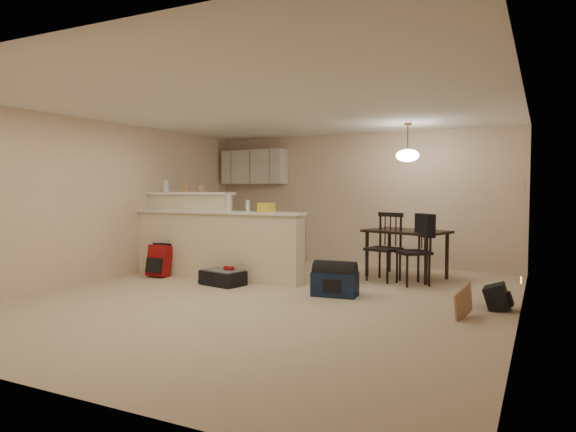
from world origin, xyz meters
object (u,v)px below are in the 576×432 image
Objects in this scene: dining_chair_far at (413,250)px; red_backpack at (159,261)px; dining_chair_near at (384,247)px; navy_duffel at (335,284)px; black_daypack at (497,297)px; dining_table at (407,236)px; pendant_lamp at (408,155)px; suitcase at (223,278)px.

red_backpack is (-3.90, -1.13, -0.27)m from dining_chair_far.
dining_chair_near is 1.79× the size of navy_duffel.
dining_chair_near is 2.21m from black_daypack.
dining_table is at bearing 76.36° from dining_chair_near.
pendant_lamp is 2.65m from navy_duffel.
navy_duffel reaches higher than suitcase.
dining_table is 2.26× the size of suitcase.
dining_table is 0.52m from dining_chair_near.
dining_table is at bearing 165.02° from dining_chair_far.
red_backpack is at bearing -111.37° from dining_chair_far.
dining_chair_near is 2.54m from suitcase.
dining_chair_far is at bearing -67.39° from pendant_lamp.
dining_chair_far is at bearing 10.98° from red_backpack.
black_daypack is at bearing 14.47° from suitcase.
dining_table is 2.34m from black_daypack.
pendant_lamp is at bearing 165.02° from dining_chair_far.
navy_duffel is at bearing 12.45° from suitcase.
dining_table is at bearing 0.00° from pendant_lamp.
pendant_lamp is 0.59× the size of dining_chair_far.
suitcase is 1.80m from navy_duffel.
suitcase is 1.06× the size of navy_duffel.
black_daypack is (2.02, 0.14, -0.02)m from navy_duffel.
pendant_lamp is at bearing 50.99° from suitcase.
suitcase is at bearing -127.79° from dining_chair_near.
dining_chair_far is (0.24, -0.57, -1.47)m from pendant_lamp.
dining_chair_far is 2.03× the size of red_backpack.
dining_chair_far is 1.53m from navy_duffel.
red_backpack is at bearing -155.01° from pendant_lamp.
suitcase is at bearing 92.19° from black_daypack.
pendant_lamp is (-0.00, 0.00, 1.31)m from dining_table.
dining_chair_far reaches higher than dining_table.
pendant_lamp is 1.20× the size of red_backpack.
dining_chair_far is at bearing -49.80° from dining_table.
dining_chair_far is (0.24, -0.57, -0.16)m from dining_table.
pendant_lamp is at bearing 19.76° from red_backpack.
suitcase is 1.23× the size of red_backpack.
dining_chair_near is at bearing 73.20° from navy_duffel.
dining_table is 1.35× the size of dining_chair_near.
pendant_lamp reaches higher than navy_duffel.
suitcase is at bearing -100.85° from dining_chair_far.
navy_duffel is 2.02m from black_daypack.
black_daypack is (1.26, -1.13, -0.38)m from dining_chair_far.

